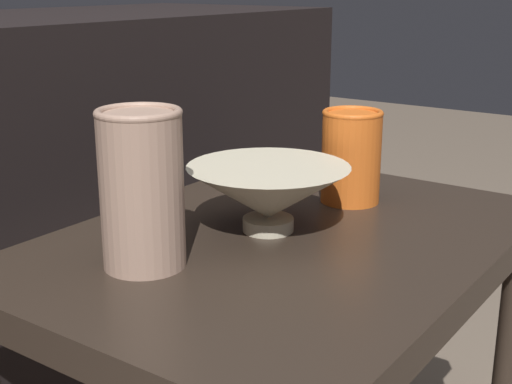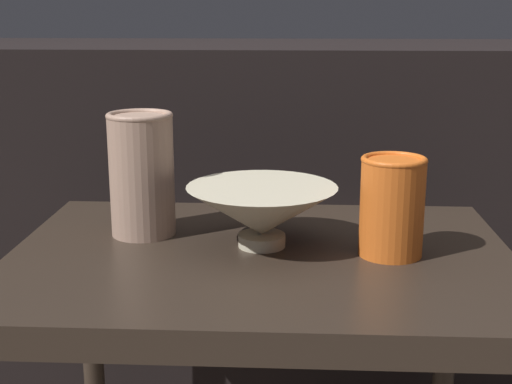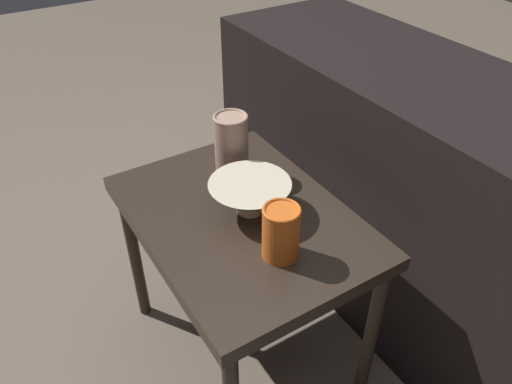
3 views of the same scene
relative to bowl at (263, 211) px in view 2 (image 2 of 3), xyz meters
name	(u,v)px [view 2 (image 2 of 3)]	position (x,y,z in m)	size (l,w,h in m)	color
table	(261,297)	(0.00, -0.03, -0.11)	(0.68, 0.49, 0.55)	#2D231C
couch_backdrop	(273,228)	(0.00, 0.56, -0.20)	(1.40, 0.50, 0.79)	black
bowl	(263,211)	(0.00, 0.00, 0.00)	(0.21, 0.21, 0.09)	beige
vase_textured_left	(142,173)	(-0.18, 0.05, 0.04)	(0.09, 0.09, 0.18)	tan
vase_colorful_right	(392,205)	(0.17, -0.02, 0.02)	(0.09, 0.09, 0.13)	orange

